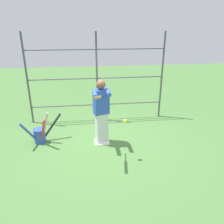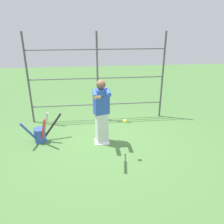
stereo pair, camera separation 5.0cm
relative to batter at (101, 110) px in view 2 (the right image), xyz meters
name	(u,v)px [view 2 (the right image)]	position (x,y,z in m)	size (l,w,h in m)	color
ground_plane	(102,142)	(0.00, -0.02, -0.95)	(24.00, 24.00, 0.00)	#4C7A3D
home_plate	(102,141)	(0.00, -0.02, -0.94)	(0.40, 0.40, 0.02)	white
fence_backstop	(98,78)	(0.00, -1.62, 0.48)	(4.38, 0.06, 2.85)	#4C4C51
batter	(101,110)	(0.00, 0.00, 0.00)	(0.43, 0.68, 1.75)	silver
baseball_bat_swinging	(98,97)	(0.13, 0.90, 0.65)	(0.26, 0.77, 0.28)	black
softball_in_flight	(125,121)	(-0.48, 0.83, 0.03)	(0.10, 0.10, 0.10)	yellow
bat_bucket	(41,134)	(1.66, -0.21, -0.70)	(1.01, 0.70, 0.86)	#3351B2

